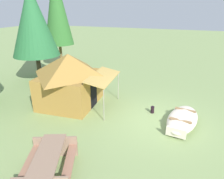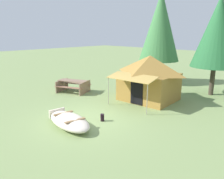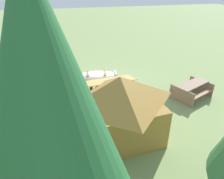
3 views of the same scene
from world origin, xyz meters
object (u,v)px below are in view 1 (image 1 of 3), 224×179
Objects in this scene: picnic_table at (49,162)px; cooler_box at (83,105)px; beached_rowboat at (182,119)px; fuel_can at (152,110)px; pine_tree_back_left at (33,21)px; pine_tree_back_right at (57,7)px; canvas_cabin_tent at (70,79)px.

picnic_table reaches higher than cooler_box.
beached_rowboat is 1.48m from fuel_can.
pine_tree_back_left is at bearing 39.79° from picnic_table.
cooler_box is 0.10× the size of pine_tree_back_left.
pine_tree_back_right is at bearing 58.74° from beached_rowboat.
beached_rowboat is 5.54m from canvas_cabin_tent.
pine_tree_back_left is at bearing 60.67° from cooler_box.
picnic_table is 0.39× the size of pine_tree_back_left.
picnic_table is (-4.54, -1.99, -0.84)m from canvas_cabin_tent.
pine_tree_back_left is at bearing 75.40° from beached_rowboat.
pine_tree_back_left is (1.78, 7.69, 3.66)m from fuel_can.
pine_tree_back_right is at bearing 40.38° from cooler_box.
picnic_table is at bearing 141.74° from beached_rowboat.
pine_tree_back_right reaches higher than beached_rowboat.
picnic_table is at bearing -156.38° from canvas_cabin_tent.
pine_tree_back_right reaches higher than pine_tree_back_left.
beached_rowboat is 1.18× the size of picnic_table.
pine_tree_back_right is at bearing 36.80° from canvas_cabin_tent.
beached_rowboat reaches higher than cooler_box.
cooler_box is at bearing 92.06° from beached_rowboat.
cooler_box is at bearing 102.96° from fuel_can.
picnic_table reaches higher than beached_rowboat.
canvas_cabin_tent reaches higher than picnic_table.
beached_rowboat is at bearing -38.26° from picnic_table.
picnic_table is at bearing -140.21° from pine_tree_back_left.
pine_tree_back_left is (2.52, 4.49, 3.63)m from cooler_box.
canvas_cabin_tent is at bearing -143.20° from pine_tree_back_right.
pine_tree_back_right reaches higher than picnic_table.
canvas_cabin_tent is 0.52× the size of pine_tree_back_right.
pine_tree_back_right is (6.06, 5.16, 4.38)m from cooler_box.
canvas_cabin_tent is 1.63× the size of picnic_table.
fuel_can is 10.85m from pine_tree_back_right.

